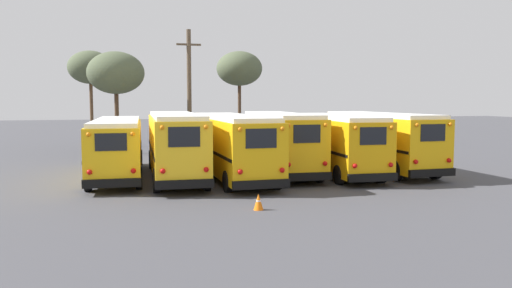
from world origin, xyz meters
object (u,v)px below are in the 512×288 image
(utility_pole, at_px, (189,90))
(traffic_cone, at_px, (258,202))
(school_bus_3, at_px, (280,141))
(school_bus_5, at_px, (380,139))
(school_bus_0, at_px, (117,145))
(bare_tree_2, at_px, (239,69))
(bare_tree_1, at_px, (116,73))
(school_bus_2, at_px, (232,144))
(school_bus_4, at_px, (334,142))
(bare_tree_0, at_px, (90,68))
(school_bus_1, at_px, (175,143))

(utility_pole, xyz_separation_m, traffic_cone, (0.07, -19.87, -4.38))
(school_bus_3, xyz_separation_m, school_bus_5, (5.69, -0.54, 0.01))
(school_bus_0, distance_m, bare_tree_2, 18.66)
(school_bus_3, xyz_separation_m, bare_tree_1, (-8.75, 12.50, 4.16))
(bare_tree_1, height_order, bare_tree_2, bare_tree_2)
(utility_pole, bearing_deg, traffic_cone, -89.81)
(school_bus_2, relative_size, school_bus_5, 1.11)
(school_bus_2, bearing_deg, school_bus_5, 1.94)
(school_bus_4, height_order, traffic_cone, school_bus_4)
(school_bus_2, distance_m, bare_tree_0, 22.12)
(school_bus_1, distance_m, school_bus_4, 8.54)
(bare_tree_0, xyz_separation_m, bare_tree_2, (12.25, -3.25, -0.10))
(school_bus_2, xyz_separation_m, school_bus_4, (5.69, 0.13, -0.03))
(school_bus_2, distance_m, bare_tree_2, 17.90)
(bare_tree_1, distance_m, bare_tree_2, 10.62)
(school_bus_0, relative_size, utility_pole, 1.17)
(school_bus_5, xyz_separation_m, traffic_cone, (-9.15, -7.95, -1.48))
(school_bus_3, distance_m, traffic_cone, 9.29)
(bare_tree_2, bearing_deg, school_bus_1, -113.27)
(school_bus_5, height_order, bare_tree_2, bare_tree_2)
(school_bus_1, xyz_separation_m, bare_tree_1, (-3.07, 12.82, 4.13))
(school_bus_1, bearing_deg, school_bus_0, 158.08)
(school_bus_2, bearing_deg, school_bus_4, 1.31)
(school_bus_1, relative_size, school_bus_2, 0.99)
(school_bus_1, relative_size, bare_tree_1, 1.40)
(school_bus_3, relative_size, traffic_cone, 15.71)
(school_bus_1, bearing_deg, bare_tree_0, 105.15)
(school_bus_2, xyz_separation_m, bare_tree_2, (4.13, 16.72, 4.85))
(bare_tree_1, bearing_deg, school_bus_5, -42.07)
(utility_pole, distance_m, bare_tree_2, 6.87)
(school_bus_3, bearing_deg, utility_pole, 107.22)
(school_bus_5, bearing_deg, utility_pole, 127.71)
(school_bus_4, height_order, school_bus_5, school_bus_5)
(school_bus_0, height_order, school_bus_1, school_bus_1)
(school_bus_4, bearing_deg, bare_tree_2, 95.35)
(school_bus_2, distance_m, utility_pole, 12.57)
(school_bus_2, height_order, bare_tree_0, bare_tree_0)
(school_bus_3, bearing_deg, school_bus_4, -13.82)
(utility_pole, bearing_deg, school_bus_4, -62.19)
(school_bus_1, distance_m, traffic_cone, 8.60)
(bare_tree_0, height_order, traffic_cone, bare_tree_0)
(school_bus_0, relative_size, bare_tree_1, 1.42)
(school_bus_0, height_order, traffic_cone, school_bus_0)
(bare_tree_2, bearing_deg, utility_pole, -136.82)
(school_bus_0, distance_m, school_bus_2, 5.92)
(school_bus_5, relative_size, traffic_cone, 16.04)
(utility_pole, relative_size, bare_tree_0, 1.12)
(school_bus_2, relative_size, utility_pole, 1.17)
(school_bus_2, bearing_deg, bare_tree_1, 113.92)
(utility_pole, relative_size, traffic_cone, 15.18)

